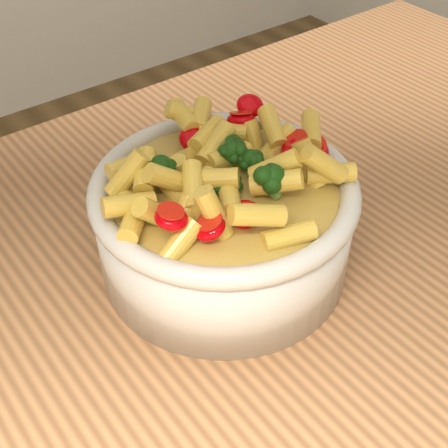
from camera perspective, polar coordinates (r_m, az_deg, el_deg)
table at (r=0.65m, az=6.04°, el=-12.04°), size 1.20×0.80×0.90m
serving_bowl at (r=0.55m, az=0.00°, el=0.10°), size 0.23×0.23×0.10m
pasta_salad at (r=0.52m, az=0.00°, el=5.30°), size 0.18×0.18×0.04m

